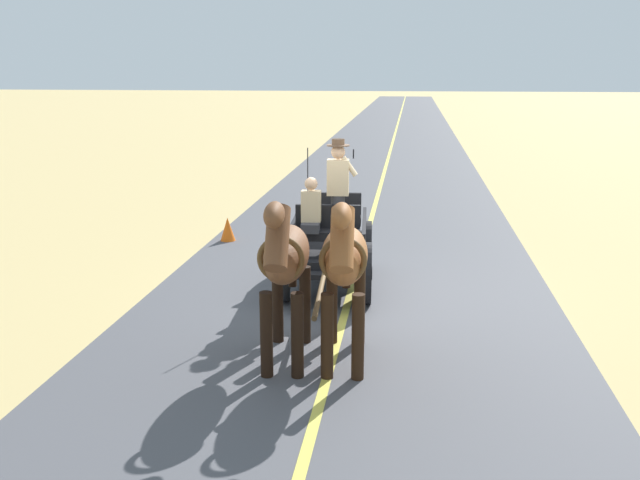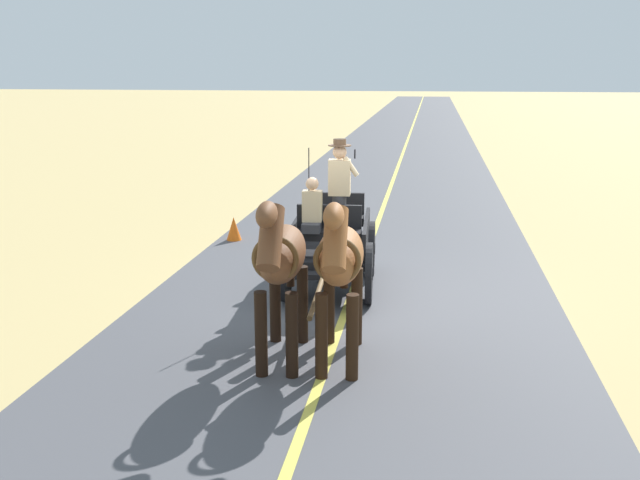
{
  "view_description": "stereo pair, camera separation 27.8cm",
  "coord_description": "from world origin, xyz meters",
  "px_view_note": "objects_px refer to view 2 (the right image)",
  "views": [
    {
      "loc": [
        -0.9,
        10.82,
        3.57
      ],
      "look_at": [
        0.39,
        0.91,
        1.1
      ],
      "focal_mm": 39.24,
      "sensor_mm": 36.0,
      "label": 1
    },
    {
      "loc": [
        -1.18,
        10.78,
        3.57
      ],
      "look_at": [
        0.39,
        0.91,
        1.1
      ],
      "focal_mm": 39.24,
      "sensor_mm": 36.0,
      "label": 2
    }
  ],
  "objects_px": {
    "horse_off_side": "(281,259)",
    "horse_near_side": "(340,261)",
    "traffic_cone": "(234,229)",
    "horse_drawn_carriage": "(331,241)"
  },
  "relations": [
    {
      "from": "horse_drawn_carriage",
      "to": "traffic_cone",
      "type": "relative_size",
      "value": 9.03
    },
    {
      "from": "traffic_cone",
      "to": "horse_drawn_carriage",
      "type": "bearing_deg",
      "value": 130.07
    },
    {
      "from": "horse_drawn_carriage",
      "to": "horse_off_side",
      "type": "height_order",
      "value": "horse_drawn_carriage"
    },
    {
      "from": "horse_drawn_carriage",
      "to": "horse_off_side",
      "type": "bearing_deg",
      "value": 86.6
    },
    {
      "from": "horse_drawn_carriage",
      "to": "traffic_cone",
      "type": "distance_m",
      "value": 3.94
    },
    {
      "from": "horse_near_side",
      "to": "traffic_cone",
      "type": "height_order",
      "value": "horse_near_side"
    },
    {
      "from": "horse_drawn_carriage",
      "to": "traffic_cone",
      "type": "xyz_separation_m",
      "value": [
        2.51,
        -2.98,
        -0.57
      ]
    },
    {
      "from": "horse_off_side",
      "to": "horse_near_side",
      "type": "bearing_deg",
      "value": -176.65
    },
    {
      "from": "horse_off_side",
      "to": "traffic_cone",
      "type": "relative_size",
      "value": 4.42
    },
    {
      "from": "horse_drawn_carriage",
      "to": "horse_near_side",
      "type": "xyz_separation_m",
      "value": [
        -0.53,
        3.0,
        0.51
      ]
    }
  ]
}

